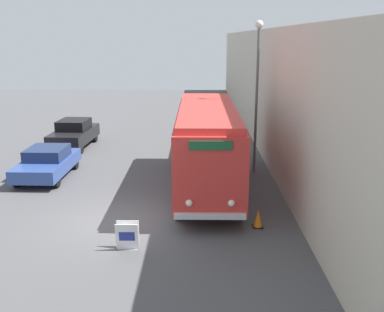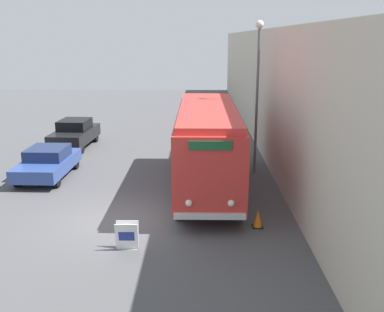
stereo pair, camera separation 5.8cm
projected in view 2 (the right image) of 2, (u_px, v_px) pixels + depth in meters
The scene contains 8 objects.
ground_plane at pixel (116, 221), 15.49m from camera, with size 80.00×80.00×0.00m, color #4C4C4F.
building_wall_right at pixel (264, 92), 24.22m from camera, with size 0.30×60.00×6.58m.
vintage_bus at pixel (207, 143), 18.42m from camera, with size 2.42×9.40×3.45m.
sign_board at pixel (127, 236), 13.38m from camera, with size 0.68×0.33×0.86m.
streetlamp at pixel (258, 78), 20.01m from camera, with size 0.36×0.36×6.87m.
parked_car_near at pixel (48, 162), 20.24m from camera, with size 2.01×4.22×1.36m.
parked_car_mid at pixel (75, 133), 25.84m from camera, with size 2.09×4.31×1.58m.
traffic_cone at pixel (258, 219), 14.95m from camera, with size 0.36×0.36×0.61m.
Camera 2 is at (2.84, -14.35, 6.15)m, focal length 42.00 mm.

